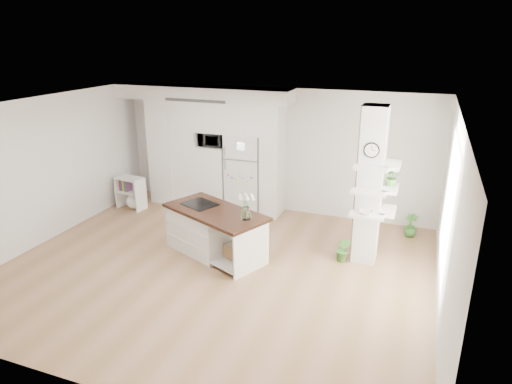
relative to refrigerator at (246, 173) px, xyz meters
The scene contains 14 objects.
floor 2.87m from the refrigerator, 78.93° to the right, with size 7.00×6.00×0.01m, color #A27858.
room 2.90m from the refrigerator, 78.93° to the right, with size 7.04×6.04×2.72m.
cabinet_wall 1.12m from the refrigerator, behind, with size 4.00×0.71×2.70m.
refrigerator is the anchor object (origin of this frame).
column 3.33m from the refrigerator, 28.14° to the right, with size 0.69×0.90×2.70m.
window 4.70m from the refrigerator, 30.76° to the right, with size 2.40×2.40×0.00m, color white.
pendant_light 3.59m from the refrigerator, 48.71° to the right, with size 0.12×0.12×0.10m, color white.
kitchen_island 2.20m from the refrigerator, 86.45° to the right, with size 2.10×1.59×1.42m.
bookshelf 2.63m from the refrigerator, 161.09° to the right, with size 0.65×0.43×0.73m.
floor_plant_a 3.09m from the refrigerator, 34.44° to the right, with size 0.26×0.21×0.47m, color #408133.
floor_plant_b 3.59m from the refrigerator, ahead, with size 0.26×0.26×0.46m, color #408133.
microwave 1.02m from the refrigerator, behind, with size 0.54×0.37×0.30m, color #2D2D2D.
shelf_plant 3.51m from the refrigerator, 23.68° to the right, with size 0.27×0.23×0.30m, color #408133.
decor_bowl 3.34m from the refrigerator, 32.27° to the right, with size 0.22×0.22×0.05m, color white.
Camera 1 is at (3.06, -6.20, 3.76)m, focal length 32.00 mm.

